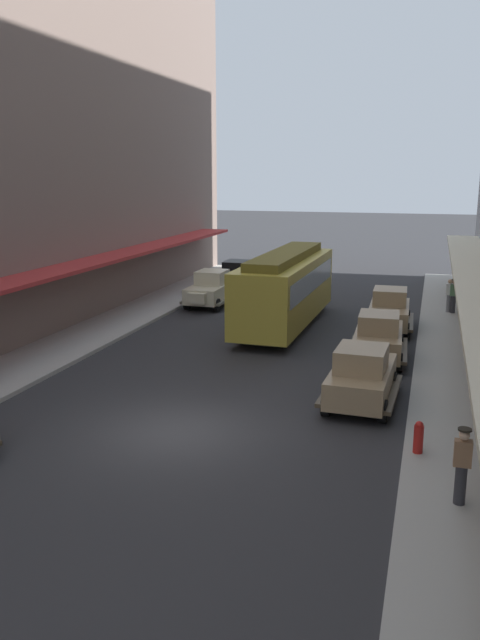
# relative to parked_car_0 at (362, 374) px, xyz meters

# --- Properties ---
(ground_plane) EXTENTS (200.00, 200.00, 0.00)m
(ground_plane) POSITION_rel_parked_car_0_xyz_m (-4.57, -3.61, -0.94)
(ground_plane) COLOR #2D2D30
(sidewalk_right) EXTENTS (3.00, 60.00, 0.15)m
(sidewalk_right) POSITION_rel_parked_car_0_xyz_m (2.93, -3.61, -0.87)
(sidewalk_right) COLOR #A8A59E
(sidewalk_right) RESTS_ON ground
(parked_car_0) EXTENTS (2.26, 4.30, 1.84)m
(parked_car_0) POSITION_rel_parked_car_0_xyz_m (0.00, 0.00, 0.00)
(parked_car_0) COLOR #997F5B
(parked_car_0) RESTS_ON ground
(parked_car_1) EXTENTS (2.28, 4.31, 1.84)m
(parked_car_1) POSITION_rel_parked_car_0_xyz_m (0.08, 4.95, 0.00)
(parked_car_1) COLOR #997F5B
(parked_car_1) RESTS_ON ground
(parked_car_2) EXTENTS (2.15, 4.27, 1.84)m
(parked_car_2) POSITION_rel_parked_car_0_xyz_m (-9.30, 12.73, 0.00)
(parked_car_2) COLOR beige
(parked_car_2) RESTS_ON ground
(parked_car_3) EXTENTS (2.24, 4.30, 1.84)m
(parked_car_3) POSITION_rel_parked_car_0_xyz_m (0.12, 9.91, 0.00)
(parked_car_3) COLOR #997F5B
(parked_car_3) RESTS_ON ground
(parked_car_4) EXTENTS (2.21, 4.28, 1.84)m
(parked_car_4) POSITION_rel_parked_car_0_xyz_m (-9.11, 17.20, 0.00)
(parked_car_4) COLOR black
(parked_car_4) RESTS_ON ground
(streetcar) EXTENTS (2.69, 9.64, 3.46)m
(streetcar) POSITION_rel_parked_car_0_xyz_m (-4.44, 9.07, 0.96)
(streetcar) COLOR gold
(streetcar) RESTS_ON ground
(fire_hydrant) EXTENTS (0.24, 0.24, 0.82)m
(fire_hydrant) POSITION_rel_parked_car_0_xyz_m (1.78, -3.46, -0.38)
(fire_hydrant) COLOR #B21E19
(fire_hydrant) RESTS_ON sidewalk_right
(pedestrian_0) EXTENTS (0.36, 0.24, 1.64)m
(pedestrian_0) POSITION_rel_parked_car_0_xyz_m (2.75, 13.96, 0.05)
(pedestrian_0) COLOR slate
(pedestrian_0) RESTS_ON sidewalk_right
(pedestrian_1) EXTENTS (0.36, 0.28, 1.67)m
(pedestrian_1) POSITION_rel_parked_car_0_xyz_m (2.94, 13.79, 0.07)
(pedestrian_1) COLOR #2D2D33
(pedestrian_1) RESTS_ON sidewalk_right
(pedestrian_2) EXTENTS (0.36, 0.28, 1.67)m
(pedestrian_2) POSITION_rel_parked_car_0_xyz_m (2.68, -5.80, 0.07)
(pedestrian_2) COLOR #2D2D33
(pedestrian_2) RESTS_ON sidewalk_right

